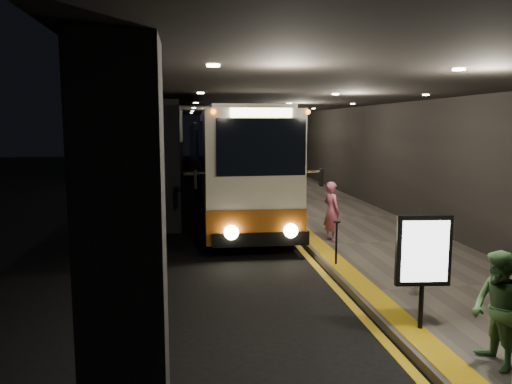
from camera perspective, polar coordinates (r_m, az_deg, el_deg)
ground at (r=13.34m, az=-3.89°, el=-7.93°), size 90.00×90.00×0.00m
lane_line_white at (r=18.20m, az=-10.68°, el=-3.77°), size 0.12×50.00×0.01m
kerb_stripe_yellow at (r=18.46m, az=2.32°, el=-3.48°), size 0.18×50.00×0.01m
sidewalk at (r=19.01m, az=9.47°, el=-3.04°), size 4.50×50.00×0.15m
tactile_strip at (r=18.52m, az=3.85°, el=-2.98°), size 0.50×50.00×0.01m
terminal_wall at (r=19.48m, az=16.03°, el=5.69°), size 0.10×50.00×6.00m
support_columns at (r=16.88m, az=-10.01°, el=2.88°), size 0.80×24.80×4.40m
canopy at (r=18.16m, az=2.87°, el=10.91°), size 9.00×50.00×0.40m
coach_main at (r=19.26m, az=-2.19°, el=2.78°), size 2.90×12.97×4.02m
coach_second at (r=31.35m, az=-4.68°, el=4.28°), size 3.11×11.47×3.56m
coach_third at (r=43.79m, az=-5.67°, el=5.30°), size 2.71×11.58×3.62m
passenger_boarding at (r=14.98m, az=8.62°, el=-2.19°), size 0.61×0.75×1.77m
passenger_waiting_green at (r=8.02m, az=25.96°, el=-12.05°), size 0.52×0.83×1.69m
bag_polka at (r=10.91m, az=17.82°, el=-10.20°), size 0.28×0.21×0.32m
info_sign at (r=8.82m, az=18.61°, el=-6.60°), size 0.93×0.20×1.96m
stanchion_post at (r=12.54m, az=9.16°, el=-5.79°), size 0.05×0.05×1.07m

